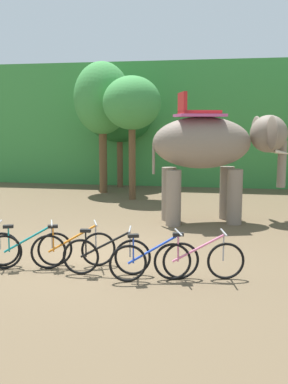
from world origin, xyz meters
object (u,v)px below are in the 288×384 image
object	(u,v)px
tree_center_right	(102,99)
bike_teal	(30,249)
tree_left	(132,104)
bike_blue	(154,261)
tree_far_right	(120,120)
bike_pink	(199,260)
bike_orange	(73,249)
elephant	(213,148)
bike_black	(106,255)

from	to	relation	value
tree_center_right	bike_teal	world-z (taller)	tree_center_right
tree_left	bike_blue	xyz separation A→B (m)	(2.25, -8.84, -3.23)
tree_far_right	bike_pink	bearing A→B (deg)	-70.06
tree_center_right	tree_far_right	xyz separation A→B (m)	(0.32, 1.73, -0.83)
bike_orange	bike_pink	distance (m)	2.56
tree_left	elephant	xyz separation A→B (m)	(3.15, -3.48, -1.42)
bike_orange	bike_teal	bearing A→B (deg)	-169.53
tree_far_right	elephant	xyz separation A→B (m)	(4.38, -6.68, -0.86)
tree_far_right	bike_blue	bearing A→B (deg)	-73.85
tree_center_right	bike_black	size ratio (longest dim) A/B	3.19
bike_black	bike_blue	xyz separation A→B (m)	(0.96, -0.15, 0.00)
bike_blue	bike_pink	bearing A→B (deg)	13.72
bike_orange	bike_black	xyz separation A→B (m)	(0.77, -0.31, 0.00)
tree_far_right	bike_black	xyz separation A→B (m)	(2.53, -11.89, -2.67)
tree_left	elephant	distance (m)	4.90
bike_teal	bike_blue	distance (m)	2.62
tree_center_right	bike_orange	world-z (taller)	tree_center_right
elephant	bike_orange	xyz separation A→B (m)	(-2.63, -4.89, -1.82)
tree_center_right	bike_teal	distance (m)	10.66
bike_blue	tree_center_right	bearing A→B (deg)	110.25
bike_teal	bike_black	bearing A→B (deg)	-5.25
tree_center_right	bike_pink	bearing A→B (deg)	-65.47
tree_left	bike_pink	xyz separation A→B (m)	(3.06, -8.64, -3.23)
tree_far_right	bike_orange	distance (m)	12.01
elephant	tree_far_right	bearing A→B (deg)	123.25
tree_left	bike_teal	distance (m)	9.13
bike_orange	bike_blue	world-z (taller)	same
tree_left	bike_black	bearing A→B (deg)	-81.54
bike_black	bike_blue	bearing A→B (deg)	-9.06
bike_teal	bike_pink	size ratio (longest dim) A/B	0.95
tree_center_right	bike_blue	bearing A→B (deg)	-69.75
tree_left	tree_center_right	bearing A→B (deg)	136.60
elephant	bike_pink	distance (m)	5.47
bike_orange	bike_pink	size ratio (longest dim) A/B	0.96
elephant	bike_teal	size ratio (longest dim) A/B	2.64
bike_teal	tree_far_right	bearing A→B (deg)	94.28
tree_center_right	bike_pink	world-z (taller)	tree_center_right
tree_center_right	bike_black	xyz separation A→B (m)	(2.84, -10.15, -3.50)
tree_left	bike_orange	world-z (taller)	tree_left
tree_left	bike_pink	size ratio (longest dim) A/B	2.77
tree_center_right	tree_left	bearing A→B (deg)	-43.40
bike_pink	tree_far_right	bearing A→B (deg)	109.94
tree_left	bike_pink	world-z (taller)	tree_left
tree_far_right	bike_black	world-z (taller)	tree_far_right
tree_left	bike_orange	xyz separation A→B (m)	(0.52, -8.37, -3.23)
tree_far_right	tree_left	size ratio (longest dim) A/B	0.88
tree_left	bike_black	size ratio (longest dim) A/B	2.75
bike_orange	bike_blue	xyz separation A→B (m)	(1.73, -0.47, 0.00)
tree_far_right	tree_left	bearing A→B (deg)	-68.92
bike_black	elephant	bearing A→B (deg)	70.41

